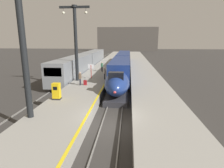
{
  "coord_description": "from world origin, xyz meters",
  "views": [
    {
      "loc": [
        1.32,
        -13.31,
        6.64
      ],
      "look_at": [
        -0.54,
        7.06,
        1.8
      ],
      "focal_mm": 29.99,
      "sensor_mm": 36.0,
      "label": 1
    }
  ],
  "objects_px": {
    "passenger_near_edge": "(80,77)",
    "passenger_far_waiting": "(102,66)",
    "ticket_machine_yellow": "(56,92)",
    "station_column_mid": "(76,37)",
    "station_column_near": "(22,39)",
    "rolling_suitcase": "(85,83)",
    "passenger_mid_platform": "(105,73)",
    "regional_train_adjacent": "(86,61)",
    "departure_info_board": "(91,68)",
    "highspeed_train_main": "(122,65)"
  },
  "relations": [
    {
      "from": "highspeed_train_main",
      "to": "station_column_mid",
      "type": "height_order",
      "value": "station_column_mid"
    },
    {
      "from": "highspeed_train_main",
      "to": "station_column_mid",
      "type": "bearing_deg",
      "value": -119.01
    },
    {
      "from": "passenger_far_waiting",
      "to": "ticket_machine_yellow",
      "type": "xyz_separation_m",
      "value": [
        -1.99,
        -16.64,
        -0.25
      ]
    },
    {
      "from": "rolling_suitcase",
      "to": "ticket_machine_yellow",
      "type": "bearing_deg",
      "value": -102.89
    },
    {
      "from": "passenger_near_edge",
      "to": "passenger_far_waiting",
      "type": "xyz_separation_m",
      "value": [
        1.21,
        10.79,
        0.0
      ]
    },
    {
      "from": "highspeed_train_main",
      "to": "station_column_near",
      "type": "height_order",
      "value": "station_column_near"
    },
    {
      "from": "regional_train_adjacent",
      "to": "departure_info_board",
      "type": "relative_size",
      "value": 17.26
    },
    {
      "from": "station_column_near",
      "to": "passenger_mid_platform",
      "type": "bearing_deg",
      "value": 75.02
    },
    {
      "from": "station_column_near",
      "to": "passenger_mid_platform",
      "type": "xyz_separation_m",
      "value": [
        3.74,
        14.0,
        -4.67
      ]
    },
    {
      "from": "station_column_mid",
      "to": "rolling_suitcase",
      "type": "xyz_separation_m",
      "value": [
        1.73,
        -2.59,
        -5.64
      ]
    },
    {
      "from": "station_column_mid",
      "to": "departure_info_board",
      "type": "relative_size",
      "value": 4.71
    },
    {
      "from": "rolling_suitcase",
      "to": "ticket_machine_yellow",
      "type": "height_order",
      "value": "ticket_machine_yellow"
    },
    {
      "from": "passenger_near_edge",
      "to": "ticket_machine_yellow",
      "type": "relative_size",
      "value": 1.06
    },
    {
      "from": "station_column_mid",
      "to": "rolling_suitcase",
      "type": "relative_size",
      "value": 10.17
    },
    {
      "from": "highspeed_train_main",
      "to": "rolling_suitcase",
      "type": "relative_size",
      "value": 38.81
    },
    {
      "from": "passenger_near_edge",
      "to": "passenger_mid_platform",
      "type": "bearing_deg",
      "value": 55.82
    },
    {
      "from": "station_column_near",
      "to": "rolling_suitcase",
      "type": "xyz_separation_m",
      "value": [
        1.73,
        10.33,
        -5.35
      ]
    },
    {
      "from": "regional_train_adjacent",
      "to": "departure_info_board",
      "type": "xyz_separation_m",
      "value": [
        3.86,
        -13.32,
        0.43
      ]
    },
    {
      "from": "highspeed_train_main",
      "to": "station_column_near",
      "type": "distance_m",
      "value": 24.75
    },
    {
      "from": "passenger_near_edge",
      "to": "departure_info_board",
      "type": "xyz_separation_m",
      "value": [
        0.52,
        4.35,
        0.52
      ]
    },
    {
      "from": "passenger_near_edge",
      "to": "ticket_machine_yellow",
      "type": "xyz_separation_m",
      "value": [
        -0.79,
        -5.85,
        -0.25
      ]
    },
    {
      "from": "passenger_mid_platform",
      "to": "rolling_suitcase",
      "type": "relative_size",
      "value": 1.72
    },
    {
      "from": "station_column_near",
      "to": "station_column_mid",
      "type": "relative_size",
      "value": 0.94
    },
    {
      "from": "highspeed_train_main",
      "to": "departure_info_board",
      "type": "bearing_deg",
      "value": -115.1
    },
    {
      "from": "passenger_mid_platform",
      "to": "ticket_machine_yellow",
      "type": "xyz_separation_m",
      "value": [
        -3.39,
        -9.69,
        -0.25
      ]
    },
    {
      "from": "highspeed_train_main",
      "to": "passenger_far_waiting",
      "type": "height_order",
      "value": "highspeed_train_main"
    },
    {
      "from": "passenger_mid_platform",
      "to": "ticket_machine_yellow",
      "type": "relative_size",
      "value": 1.06
    },
    {
      "from": "regional_train_adjacent",
      "to": "ticket_machine_yellow",
      "type": "distance_m",
      "value": 23.67
    },
    {
      "from": "rolling_suitcase",
      "to": "departure_info_board",
      "type": "xyz_separation_m",
      "value": [
        -0.07,
        4.18,
        1.2
      ]
    },
    {
      "from": "departure_info_board",
      "to": "ticket_machine_yellow",
      "type": "bearing_deg",
      "value": -97.32
    },
    {
      "from": "station_column_mid",
      "to": "passenger_mid_platform",
      "type": "xyz_separation_m",
      "value": [
        3.74,
        1.08,
        -4.96
      ]
    },
    {
      "from": "regional_train_adjacent",
      "to": "passenger_mid_platform",
      "type": "xyz_separation_m",
      "value": [
        5.94,
        -13.84,
        -0.09
      ]
    },
    {
      "from": "regional_train_adjacent",
      "to": "ticket_machine_yellow",
      "type": "bearing_deg",
      "value": -83.81
    },
    {
      "from": "station_column_mid",
      "to": "passenger_far_waiting",
      "type": "relative_size",
      "value": 5.91
    },
    {
      "from": "passenger_near_edge",
      "to": "ticket_machine_yellow",
      "type": "bearing_deg",
      "value": -97.65
    },
    {
      "from": "station_column_mid",
      "to": "rolling_suitcase",
      "type": "distance_m",
      "value": 6.45
    },
    {
      "from": "ticket_machine_yellow",
      "to": "passenger_near_edge",
      "type": "bearing_deg",
      "value": 82.35
    },
    {
      "from": "rolling_suitcase",
      "to": "passenger_mid_platform",
      "type": "bearing_deg",
      "value": 61.2
    },
    {
      "from": "passenger_near_edge",
      "to": "passenger_far_waiting",
      "type": "bearing_deg",
      "value": 83.62
    },
    {
      "from": "passenger_mid_platform",
      "to": "ticket_machine_yellow",
      "type": "distance_m",
      "value": 10.27
    },
    {
      "from": "station_column_near",
      "to": "ticket_machine_yellow",
      "type": "xyz_separation_m",
      "value": [
        0.35,
        4.31,
        -4.91
      ]
    },
    {
      "from": "passenger_far_waiting",
      "to": "rolling_suitcase",
      "type": "distance_m",
      "value": 10.66
    },
    {
      "from": "passenger_near_edge",
      "to": "departure_info_board",
      "type": "relative_size",
      "value": 0.8
    },
    {
      "from": "highspeed_train_main",
      "to": "departure_info_board",
      "type": "distance_m",
      "value": 10.01
    },
    {
      "from": "departure_info_board",
      "to": "passenger_mid_platform",
      "type": "bearing_deg",
      "value": -13.79
    },
    {
      "from": "highspeed_train_main",
      "to": "ticket_machine_yellow",
      "type": "xyz_separation_m",
      "value": [
        -5.55,
        -19.25,
        -0.14
      ]
    },
    {
      "from": "station_column_mid",
      "to": "passenger_far_waiting",
      "type": "height_order",
      "value": "station_column_mid"
    },
    {
      "from": "station_column_mid",
      "to": "passenger_far_waiting",
      "type": "xyz_separation_m",
      "value": [
        2.34,
        8.03,
        -4.96
      ]
    },
    {
      "from": "passenger_mid_platform",
      "to": "rolling_suitcase",
      "type": "height_order",
      "value": "passenger_mid_platform"
    },
    {
      "from": "passenger_near_edge",
      "to": "regional_train_adjacent",
      "type": "bearing_deg",
      "value": 100.69
    }
  ]
}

